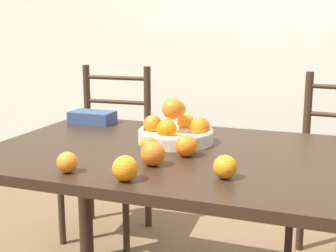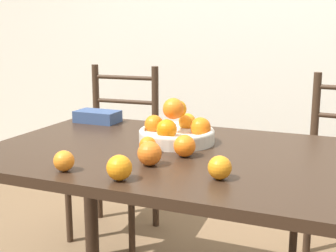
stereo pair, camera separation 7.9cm
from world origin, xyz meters
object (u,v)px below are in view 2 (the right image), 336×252
(orange_loose_3, at_px, (220,168))
(book_stack, at_px, (98,117))
(orange_loose_0, at_px, (119,168))
(orange_loose_1, at_px, (185,146))
(orange_loose_5, at_px, (64,161))
(chair_left, at_px, (116,154))
(orange_loose_4, at_px, (150,153))
(fruit_bowl, at_px, (177,130))
(orange_loose_2, at_px, (148,145))

(orange_loose_3, relative_size, book_stack, 0.36)
(orange_loose_0, height_order, orange_loose_1, same)
(orange_loose_5, height_order, chair_left, chair_left)
(orange_loose_4, xyz_separation_m, orange_loose_5, (-0.22, -0.16, -0.01))
(orange_loose_1, bearing_deg, chair_left, 132.35)
(fruit_bowl, relative_size, orange_loose_4, 3.65)
(book_stack, bearing_deg, chair_left, 108.13)
(orange_loose_0, relative_size, orange_loose_2, 1.24)
(orange_loose_0, xyz_separation_m, orange_loose_1, (0.09, 0.31, 0.00))
(orange_loose_1, xyz_separation_m, orange_loose_5, (-0.29, -0.30, -0.01))
(orange_loose_2, relative_size, orange_loose_3, 0.86)
(orange_loose_0, relative_size, orange_loose_1, 0.99)
(fruit_bowl, distance_m, orange_loose_0, 0.49)
(orange_loose_5, distance_m, book_stack, 0.76)
(orange_loose_2, bearing_deg, orange_loose_4, -62.41)
(orange_loose_2, distance_m, chair_left, 1.04)
(orange_loose_3, relative_size, chair_left, 0.07)
(fruit_bowl, relative_size, orange_loose_2, 4.76)
(orange_loose_1, bearing_deg, orange_loose_2, -174.12)
(orange_loose_4, distance_m, orange_loose_5, 0.27)
(orange_loose_1, height_order, orange_loose_4, orange_loose_4)
(orange_loose_3, height_order, book_stack, orange_loose_3)
(orange_loose_4, bearing_deg, chair_left, 124.99)
(orange_loose_2, xyz_separation_m, chair_left, (-0.59, 0.80, -0.30))
(orange_loose_1, relative_size, orange_loose_2, 1.25)
(fruit_bowl, distance_m, book_stack, 0.54)
(book_stack, bearing_deg, orange_loose_4, -45.72)
(fruit_bowl, bearing_deg, book_stack, 155.81)
(orange_loose_2, xyz_separation_m, orange_loose_3, (0.32, -0.17, 0.00))
(orange_loose_0, distance_m, orange_loose_1, 0.32)
(fruit_bowl, relative_size, orange_loose_1, 3.81)
(orange_loose_5, bearing_deg, book_stack, 113.39)
(orange_loose_3, xyz_separation_m, chair_left, (-0.90, 0.98, -0.31))
(orange_loose_0, bearing_deg, chair_left, 119.89)
(orange_loose_1, height_order, book_stack, orange_loose_1)
(orange_loose_5, xyz_separation_m, chair_left, (-0.43, 1.09, -0.31))
(orange_loose_0, distance_m, orange_loose_5, 0.20)
(orange_loose_3, height_order, orange_loose_5, orange_loose_3)
(orange_loose_0, distance_m, chair_left, 1.31)
(orange_loose_0, height_order, orange_loose_3, orange_loose_0)
(orange_loose_0, height_order, orange_loose_5, orange_loose_0)
(orange_loose_3, xyz_separation_m, book_stack, (-0.77, 0.58, -0.01))
(orange_loose_1, bearing_deg, orange_loose_4, -115.78)
(orange_loose_0, xyz_separation_m, orange_loose_3, (0.27, 0.12, -0.00))
(fruit_bowl, height_order, orange_loose_0, fruit_bowl)
(orange_loose_3, distance_m, orange_loose_4, 0.26)
(chair_left, bearing_deg, orange_loose_1, -51.32)
(orange_loose_2, height_order, orange_loose_3, orange_loose_3)
(orange_loose_1, distance_m, chair_left, 1.11)
(orange_loose_1, relative_size, book_stack, 0.38)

